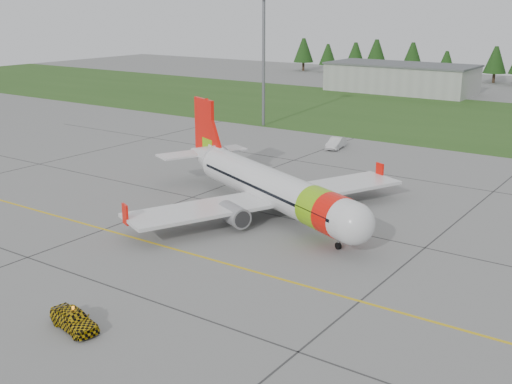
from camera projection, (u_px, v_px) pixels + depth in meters
The scene contains 8 objects.
ground at pixel (169, 307), 42.35m from camera, with size 320.00×320.00×0.00m, color gray.
aircraft at pixel (270, 187), 60.18m from camera, with size 29.27×27.78×9.36m.
follow_me_car at pixel (72, 300), 38.92m from camera, with size 1.59×1.35×3.96m, color gold.
service_van at pixel (337, 132), 88.11m from camera, with size 1.63×1.54×4.68m, color silver.
grass_strip at pixel (503, 124), 106.83m from camera, with size 320.00×50.00×0.03m, color #30561E.
taxi_guideline at pixel (240, 268), 48.64m from camera, with size 120.00×0.25×0.02m, color gold.
hangar_west at pixel (401, 79), 144.49m from camera, with size 32.00×14.00×6.00m, color #A8A8A3.
floodlight_mast at pixel (264, 64), 102.73m from camera, with size 0.50×0.50×20.00m, color slate.
Camera 1 is at (26.78, -28.24, 19.24)m, focal length 45.00 mm.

